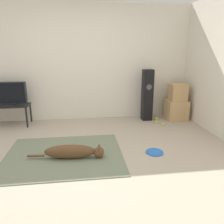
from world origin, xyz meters
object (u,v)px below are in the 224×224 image
(frisbee, at_px, (155,152))
(floor_speaker, at_px, (147,95))
(tv_stand, at_px, (7,108))
(tennis_ball_near_speaker, at_px, (163,124))
(cardboard_box_lower, at_px, (176,110))
(cardboard_box_upper, at_px, (178,92))
(tennis_ball_loose_on_carpet, at_px, (156,122))
(dog, at_px, (74,152))
(tennis_ball_by_boxes, at_px, (156,119))
(tv, at_px, (5,94))

(frisbee, distance_m, floor_speaker, 1.83)
(frisbee, height_order, tv_stand, tv_stand)
(tv_stand, distance_m, tennis_ball_near_speaker, 3.32)
(cardboard_box_lower, bearing_deg, cardboard_box_upper, -77.65)
(cardboard_box_lower, relative_size, tv_stand, 0.51)
(tennis_ball_loose_on_carpet, bearing_deg, tennis_ball_near_speaker, -57.21)
(tennis_ball_near_speaker, bearing_deg, frisbee, -115.77)
(cardboard_box_lower, distance_m, tennis_ball_loose_on_carpet, 0.63)
(cardboard_box_upper, bearing_deg, tennis_ball_near_speaker, -138.65)
(cardboard_box_lower, height_order, cardboard_box_upper, cardboard_box_upper)
(dog, bearing_deg, frisbee, 1.08)
(tv_stand, xyz_separation_m, tennis_ball_by_boxes, (3.25, -0.05, -0.35))
(floor_speaker, xyz_separation_m, tv, (-3.03, -0.01, 0.11))
(dog, bearing_deg, tv_stand, 129.88)
(tennis_ball_loose_on_carpet, bearing_deg, tv, 174.69)
(dog, relative_size, cardboard_box_upper, 2.98)
(tv, bearing_deg, tennis_ball_loose_on_carpet, -5.31)
(tennis_ball_by_boxes, bearing_deg, cardboard_box_lower, 1.42)
(dog, xyz_separation_m, frisbee, (1.24, 0.02, -0.10))
(frisbee, relative_size, cardboard_box_lower, 0.58)
(tennis_ball_near_speaker, bearing_deg, cardboard_box_lower, 42.72)
(dog, distance_m, tennis_ball_near_speaker, 2.23)
(floor_speaker, relative_size, tennis_ball_near_speaker, 17.37)
(dog, height_order, tennis_ball_loose_on_carpet, dog)
(floor_speaker, height_order, tv_stand, floor_speaker)
(frisbee, bearing_deg, tv, 147.65)
(tennis_ball_near_speaker, bearing_deg, tv_stand, 172.18)
(cardboard_box_upper, xyz_separation_m, tv_stand, (-3.72, 0.06, -0.26))
(tv_stand, distance_m, tv, 0.30)
(dog, xyz_separation_m, cardboard_box_lower, (2.28, 1.67, 0.11))
(frisbee, bearing_deg, tennis_ball_near_speaker, 64.23)
(tennis_ball_by_boxes, distance_m, tennis_ball_near_speaker, 0.40)
(cardboard_box_upper, height_order, tennis_ball_by_boxes, cardboard_box_upper)
(dog, relative_size, frisbee, 4.19)
(floor_speaker, bearing_deg, frisbee, -101.88)
(tennis_ball_by_boxes, distance_m, tennis_ball_loose_on_carpet, 0.25)
(tennis_ball_loose_on_carpet, bearing_deg, floor_speaker, 114.50)
(tennis_ball_by_boxes, relative_size, tennis_ball_loose_on_carpet, 1.00)
(frisbee, bearing_deg, cardboard_box_upper, 57.37)
(dog, relative_size, cardboard_box_lower, 2.44)
(floor_speaker, bearing_deg, tennis_ball_near_speaker, -62.53)
(dog, relative_size, tennis_ball_loose_on_carpet, 16.99)
(tv, xyz_separation_m, tennis_ball_by_boxes, (3.25, -0.05, -0.65))
(tennis_ball_near_speaker, bearing_deg, floor_speaker, 117.47)
(tv_stand, bearing_deg, cardboard_box_lower, -0.60)
(tv_stand, distance_m, tennis_ball_loose_on_carpet, 3.20)
(dog, xyz_separation_m, tennis_ball_near_speaker, (1.84, 1.26, -0.08))
(dog, distance_m, tennis_ball_loose_on_carpet, 2.24)
(tv, bearing_deg, tv_stand, -90.00)
(floor_speaker, height_order, tv, floor_speaker)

